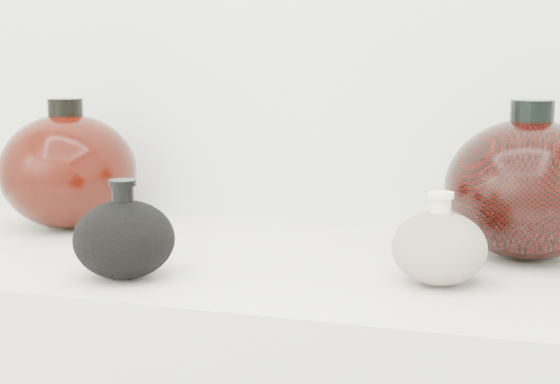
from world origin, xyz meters
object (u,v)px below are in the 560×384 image
(cream_gourd_vase, at_px, (439,247))
(left_round_pot, at_px, (68,171))
(right_round_pot, at_px, (528,188))
(black_gourd_vase, at_px, (124,238))

(cream_gourd_vase, xyz_separation_m, left_round_pot, (-0.62, 0.17, 0.05))
(cream_gourd_vase, relative_size, right_round_pot, 0.56)
(cream_gourd_vase, relative_size, left_round_pot, 0.50)
(black_gourd_vase, distance_m, left_round_pot, 0.35)
(left_round_pot, height_order, right_round_pot, right_round_pot)
(black_gourd_vase, relative_size, right_round_pot, 0.62)
(cream_gourd_vase, bearing_deg, black_gourd_vase, -167.47)
(cream_gourd_vase, distance_m, right_round_pot, 0.21)
(black_gourd_vase, distance_m, right_round_pot, 0.56)
(cream_gourd_vase, xyz_separation_m, right_round_pot, (0.11, 0.17, 0.05))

